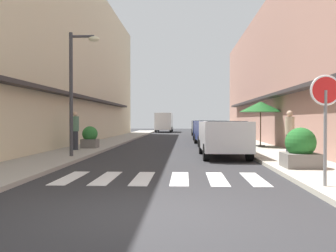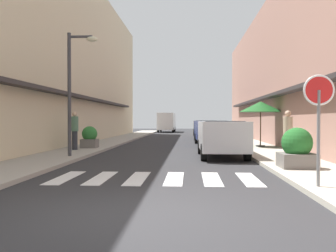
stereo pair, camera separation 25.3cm
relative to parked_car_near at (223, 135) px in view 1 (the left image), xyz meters
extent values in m
plane|color=#2B2B2D|center=(-2.16, 6.28, -0.92)|extent=(83.82, 83.82, 0.00)
cube|color=#9E998E|center=(-6.51, 6.28, -0.86)|extent=(2.28, 53.34, 0.12)
cube|color=#ADA899|center=(2.19, 6.28, -0.86)|extent=(2.28, 53.34, 0.12)
cube|color=beige|center=(-10.15, 7.19, 4.49)|extent=(5.00, 36.29, 10.82)
cube|color=#332D2D|center=(-7.40, 7.19, 1.88)|extent=(0.50, 25.40, 0.16)
cube|color=#A87A6B|center=(5.83, 7.19, 3.48)|extent=(5.00, 36.29, 8.80)
cube|color=#332D2D|center=(3.08, 7.19, 1.88)|extent=(0.50, 25.40, 0.16)
cube|color=silver|center=(-4.53, -5.46, -0.92)|extent=(0.45, 2.20, 0.01)
cube|color=silver|center=(-3.58, -5.46, -0.92)|extent=(0.45, 2.20, 0.01)
cube|color=silver|center=(-2.63, -5.46, -0.92)|extent=(0.45, 2.20, 0.01)
cube|color=silver|center=(-1.68, -5.46, -0.92)|extent=(0.45, 2.20, 0.01)
cube|color=silver|center=(-0.73, -5.46, -0.92)|extent=(0.45, 2.20, 0.01)
cube|color=silver|center=(0.22, -5.46, -0.92)|extent=(0.45, 2.20, 0.01)
cube|color=silver|center=(0.00, 0.04, -0.04)|extent=(1.82, 4.23, 1.13)
cube|color=black|center=(0.00, -0.17, 0.27)|extent=(1.51, 2.37, 0.56)
cylinder|color=black|center=(-0.82, 1.41, -0.60)|extent=(0.23, 0.64, 0.64)
cylinder|color=black|center=(0.77, 1.44, -0.60)|extent=(0.23, 0.64, 0.64)
cylinder|color=black|center=(-0.77, -1.36, -0.60)|extent=(0.23, 0.64, 0.64)
cylinder|color=black|center=(0.82, -1.33, -0.60)|extent=(0.23, 0.64, 0.64)
cube|color=navy|center=(0.00, 6.98, -0.04)|extent=(1.95, 4.50, 1.13)
cube|color=black|center=(0.00, 6.76, 0.27)|extent=(1.58, 2.54, 0.56)
cylinder|color=black|center=(-0.86, 8.40, -0.60)|extent=(0.25, 0.65, 0.64)
cylinder|color=black|center=(0.73, 8.48, -0.60)|extent=(0.25, 0.65, 0.64)
cylinder|color=black|center=(-0.73, 5.49, -0.60)|extent=(0.25, 0.65, 0.64)
cylinder|color=black|center=(0.86, 5.56, -0.60)|extent=(0.25, 0.65, 0.64)
cube|color=navy|center=(0.00, 13.52, -0.04)|extent=(1.94, 4.36, 1.13)
cube|color=black|center=(0.00, 13.31, 0.27)|extent=(1.58, 2.46, 0.56)
cylinder|color=black|center=(-0.73, 14.97, -0.60)|extent=(0.25, 0.65, 0.64)
cylinder|color=black|center=(0.86, 14.90, -0.60)|extent=(0.25, 0.65, 0.64)
cylinder|color=black|center=(-0.86, 12.15, -0.60)|extent=(0.25, 0.65, 0.64)
cylinder|color=black|center=(0.73, 12.07, -0.60)|extent=(0.25, 0.65, 0.64)
cube|color=#4C5156|center=(0.00, 19.05, -0.04)|extent=(1.87, 4.22, 1.13)
cube|color=black|center=(0.00, 18.84, 0.27)|extent=(1.54, 2.38, 0.56)
cylinder|color=black|center=(-0.83, 20.40, -0.60)|extent=(0.24, 0.65, 0.64)
cylinder|color=black|center=(0.76, 20.45, -0.60)|extent=(0.24, 0.65, 0.64)
cylinder|color=black|center=(-0.76, 17.65, -0.60)|extent=(0.24, 0.65, 0.64)
cylinder|color=black|center=(0.83, 17.70, -0.60)|extent=(0.24, 0.65, 0.64)
cube|color=silver|center=(-4.17, 30.16, 0.41)|extent=(2.00, 5.42, 2.03)
cube|color=black|center=(-4.17, 29.89, 1.17)|extent=(1.67, 3.04, 0.56)
cylinder|color=black|center=(-5.04, 31.95, -0.60)|extent=(0.23, 0.64, 0.64)
cylinder|color=black|center=(-3.25, 31.93, -0.60)|extent=(0.23, 0.64, 0.64)
cylinder|color=black|center=(-5.08, 28.39, -0.60)|extent=(0.23, 0.64, 0.64)
cylinder|color=black|center=(-3.29, 28.37, -0.60)|extent=(0.23, 0.64, 0.64)
cylinder|color=slate|center=(1.40, -6.98, 0.21)|extent=(0.07, 0.07, 2.01)
cylinder|color=red|center=(1.40, -6.98, 1.21)|extent=(0.64, 0.03, 0.64)
torus|color=white|center=(1.40, -6.98, 1.21)|extent=(0.65, 0.05, 0.65)
cylinder|color=#38383D|center=(-5.94, -0.97, 1.57)|extent=(0.14, 0.14, 4.75)
cylinder|color=#38383D|center=(-5.49, -0.97, 3.80)|extent=(0.90, 0.10, 0.10)
ellipsoid|color=beige|center=(-5.04, -0.97, 3.70)|extent=(0.44, 0.28, 0.20)
cylinder|color=#262626|center=(2.41, 4.50, -0.77)|extent=(0.48, 0.48, 0.06)
cylinder|color=#4C3823|center=(2.41, 4.50, 0.24)|extent=(0.06, 0.06, 2.09)
cone|color=#19511E|center=(2.41, 4.50, 1.29)|extent=(2.25, 2.25, 0.55)
cube|color=slate|center=(1.84, -3.96, -0.59)|extent=(0.99, 0.99, 0.42)
sphere|color=#236628|center=(1.84, -3.96, -0.07)|extent=(0.89, 0.89, 0.89)
cube|color=slate|center=(-6.31, 3.15, -0.59)|extent=(0.77, 0.77, 0.43)
sphere|color=#2D7533|center=(-6.31, 3.15, -0.11)|extent=(0.76, 0.76, 0.76)
cylinder|color=#282B33|center=(2.36, -1.01, -0.38)|extent=(0.26, 0.26, 0.84)
cylinder|color=tan|center=(2.36, -1.01, 0.38)|extent=(0.34, 0.34, 0.67)
sphere|color=tan|center=(2.36, -1.01, 0.83)|extent=(0.23, 0.23, 0.23)
cylinder|color=#282B33|center=(-6.66, 1.89, -0.37)|extent=(0.26, 0.26, 0.87)
cylinder|color=#4C7259|center=(-6.66, 1.89, 0.41)|extent=(0.34, 0.34, 0.69)
sphere|color=tan|center=(-6.66, 1.89, 0.87)|extent=(0.24, 0.24, 0.24)
camera|label=1|loc=(-1.54, -14.71, 0.59)|focal=38.68mm
camera|label=2|loc=(-1.29, -14.70, 0.59)|focal=38.68mm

